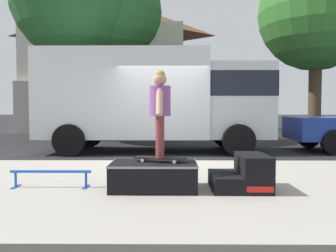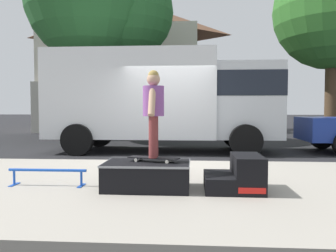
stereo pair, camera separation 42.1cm
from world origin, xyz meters
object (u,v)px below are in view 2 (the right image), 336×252
object	(u,v)px
box_truck	(164,96)
skater_kid	(153,106)
skate_box	(147,174)
skateboard	(154,158)
grind_rail	(47,173)
street_tree_main	(101,1)
kicker_ramp	(238,176)

from	to	relation	value
box_truck	skater_kid	bearing A→B (deg)	-87.00
skate_box	box_truck	size ratio (longest dim) A/B	0.19
skateboard	box_truck	distance (m)	5.65
grind_rail	street_tree_main	distance (m)	10.74
skate_box	box_truck	bearing A→B (deg)	92.03
kicker_ramp	street_tree_main	bearing A→B (deg)	115.99
kicker_ramp	grind_rail	size ratio (longest dim) A/B	0.69
skate_box	street_tree_main	bearing A→B (deg)	108.81
skateboard	box_truck	bearing A→B (deg)	93.00
kicker_ramp	skateboard	xyz separation A→B (m)	(-1.26, 0.04, 0.24)
skater_kid	street_tree_main	bearing A→B (deg)	109.40
skateboard	street_tree_main	size ratio (longest dim) A/B	0.09
box_truck	street_tree_main	distance (m)	6.20
skateboard	skater_kid	xyz separation A→B (m)	(0.00, -0.00, 0.78)
kicker_ramp	box_truck	world-z (taller)	box_truck
kicker_ramp	box_truck	xyz separation A→B (m)	(-1.55, 5.57, 1.36)
kicker_ramp	skateboard	size ratio (longest dim) A/B	1.07
grind_rail	skateboard	size ratio (longest dim) A/B	1.54
skateboard	skater_kid	size ratio (longest dim) A/B	0.62
skateboard	box_truck	xyz separation A→B (m)	(-0.29, 5.53, 1.12)
skateboard	skater_kid	bearing A→B (deg)	-89.10
skate_box	street_tree_main	size ratio (longest dim) A/B	0.15
skateboard	street_tree_main	xyz separation A→B (m)	(-3.23, 9.18, 5.19)
street_tree_main	box_truck	bearing A→B (deg)	-51.08
grind_rail	skateboard	distance (m)	1.70
skate_box	kicker_ramp	size ratio (longest dim) A/B	1.49
skater_kid	street_tree_main	xyz separation A→B (m)	(-3.23, 9.18, 4.41)
box_truck	skateboard	bearing A→B (deg)	-87.00
box_truck	street_tree_main	xyz separation A→B (m)	(-2.94, 3.64, 4.07)
box_truck	street_tree_main	bearing A→B (deg)	128.92
grind_rail	skateboard	bearing A→B (deg)	-1.91
grind_rail	skater_kid	xyz separation A→B (m)	(1.68, -0.06, 1.05)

